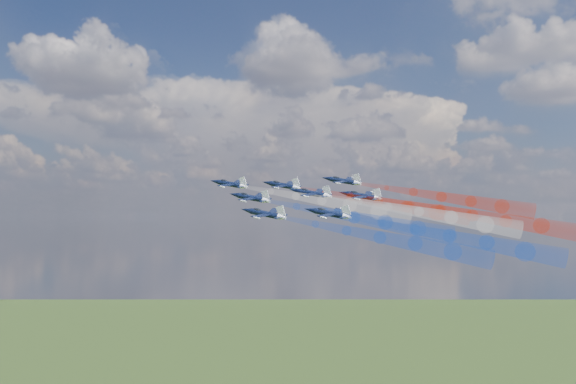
# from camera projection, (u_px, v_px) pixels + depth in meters

# --- Properties ---
(jet_lead) EXTENTS (13.88, 12.45, 6.71)m
(jet_lead) POSITION_uv_depth(u_px,v_px,m) (230.00, 184.00, 158.79)
(jet_lead) COLOR black
(trail_lead) EXTENTS (40.31, 16.70, 11.42)m
(trail_lead) POSITION_uv_depth(u_px,v_px,m) (322.00, 201.00, 145.87)
(trail_lead) COLOR white
(jet_inner_left) EXTENTS (13.88, 12.45, 6.71)m
(jet_inner_left) POSITION_uv_depth(u_px,v_px,m) (251.00, 198.00, 146.32)
(jet_inner_left) COLOR black
(trail_inner_left) EXTENTS (40.31, 16.70, 11.42)m
(trail_inner_left) POSITION_uv_depth(u_px,v_px,m) (354.00, 217.00, 133.39)
(trail_inner_left) COLOR blue
(jet_inner_right) EXTENTS (13.88, 12.45, 6.71)m
(jet_inner_right) POSITION_uv_depth(u_px,v_px,m) (283.00, 185.00, 160.28)
(jet_inner_right) COLOR black
(trail_inner_right) EXTENTS (40.31, 16.70, 11.42)m
(trail_inner_right) POSITION_uv_depth(u_px,v_px,m) (378.00, 202.00, 147.35)
(trail_inner_right) COLOR red
(jet_outer_left) EXTENTS (13.88, 12.45, 6.71)m
(jet_outer_left) POSITION_uv_depth(u_px,v_px,m) (265.00, 214.00, 133.67)
(jet_outer_left) COLOR black
(trail_outer_left) EXTENTS (40.31, 16.70, 11.42)m
(trail_outer_left) POSITION_uv_depth(u_px,v_px,m) (380.00, 237.00, 120.74)
(trail_outer_left) COLOR blue
(jet_center_third) EXTENTS (13.88, 12.45, 6.71)m
(jet_center_third) POSITION_uv_depth(u_px,v_px,m) (312.00, 193.00, 148.40)
(jet_center_third) COLOR black
(trail_center_third) EXTENTS (40.31, 16.70, 11.42)m
(trail_center_third) POSITION_uv_depth(u_px,v_px,m) (419.00, 212.00, 135.47)
(trail_center_third) COLOR white
(jet_outer_right) EXTENTS (13.88, 12.45, 6.71)m
(jet_outer_right) POSITION_uv_depth(u_px,v_px,m) (343.00, 181.00, 163.68)
(jet_outer_right) COLOR black
(trail_outer_right) EXTENTS (40.31, 16.70, 11.42)m
(trail_outer_right) POSITION_uv_depth(u_px,v_px,m) (442.00, 197.00, 150.75)
(trail_outer_right) COLOR red
(jet_rear_left) EXTENTS (13.88, 12.45, 6.71)m
(jet_rear_left) POSITION_uv_depth(u_px,v_px,m) (329.00, 213.00, 135.44)
(jet_rear_left) COLOR black
(trail_rear_left) EXTENTS (40.31, 16.70, 11.42)m
(trail_rear_left) POSITION_uv_depth(u_px,v_px,m) (450.00, 236.00, 122.51)
(trail_rear_left) COLOR blue
(jet_rear_right) EXTENTS (13.88, 12.45, 6.71)m
(jet_rear_right) POSITION_uv_depth(u_px,v_px,m) (362.00, 196.00, 149.61)
(jet_rear_right) COLOR black
(trail_rear_right) EXTENTS (40.31, 16.70, 11.42)m
(trail_rear_right) POSITION_uv_depth(u_px,v_px,m) (473.00, 215.00, 136.68)
(trail_rear_right) COLOR red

